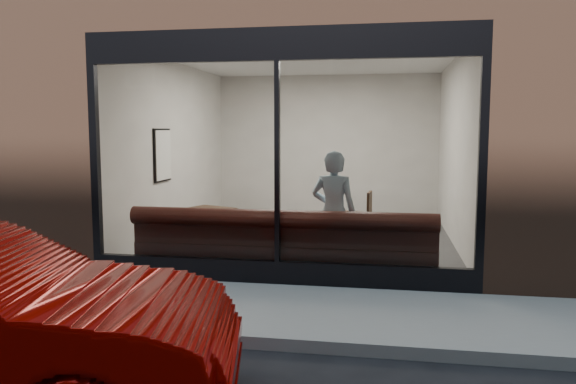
% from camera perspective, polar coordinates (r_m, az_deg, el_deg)
% --- Properties ---
extents(ground, '(120.00, 120.00, 0.00)m').
position_cam_1_polar(ground, '(5.36, -5.37, -15.14)').
color(ground, black).
rests_on(ground, ground).
extents(sidewalk_near, '(40.00, 2.00, 0.01)m').
position_cam_1_polar(sidewalk_near, '(6.27, -2.92, -11.83)').
color(sidewalk_near, gray).
rests_on(sidewalk_near, ground).
extents(kerb_near, '(40.00, 0.10, 0.12)m').
position_cam_1_polar(kerb_near, '(5.29, -5.52, -14.73)').
color(kerb_near, gray).
rests_on(kerb_near, ground).
extents(host_building_pier_left, '(2.50, 12.00, 3.20)m').
position_cam_1_polar(host_building_pier_left, '(13.78, -11.79, 4.72)').
color(host_building_pier_left, brown).
rests_on(host_building_pier_left, ground).
extents(host_building_pier_right, '(2.50, 12.00, 3.20)m').
position_cam_1_polar(host_building_pier_right, '(13.04, 20.64, 4.36)').
color(host_building_pier_right, brown).
rests_on(host_building_pier_right, ground).
extents(host_building_backfill, '(5.00, 6.00, 3.20)m').
position_cam_1_polar(host_building_backfill, '(15.87, 5.09, 5.02)').
color(host_building_backfill, brown).
rests_on(host_building_backfill, ground).
extents(cafe_floor, '(6.00, 6.00, 0.00)m').
position_cam_1_polar(cafe_floor, '(10.09, 2.13, -4.75)').
color(cafe_floor, '#2D2D30').
rests_on(cafe_floor, ground).
extents(cafe_ceiling, '(6.00, 6.00, 0.00)m').
position_cam_1_polar(cafe_ceiling, '(9.97, 2.20, 13.43)').
color(cafe_ceiling, white).
rests_on(cafe_ceiling, host_building_upper).
extents(cafe_wall_back, '(5.00, 0.00, 5.00)m').
position_cam_1_polar(cafe_wall_back, '(12.87, 3.96, 4.73)').
color(cafe_wall_back, beige).
rests_on(cafe_wall_back, ground).
extents(cafe_wall_left, '(0.00, 6.00, 6.00)m').
position_cam_1_polar(cafe_wall_left, '(10.53, -11.42, 4.26)').
color(cafe_wall_left, beige).
rests_on(cafe_wall_left, ground).
extents(cafe_wall_right, '(0.00, 6.00, 6.00)m').
position_cam_1_polar(cafe_wall_right, '(9.88, 16.66, 3.99)').
color(cafe_wall_right, beige).
rests_on(cafe_wall_right, ground).
extents(storefront_kick, '(5.00, 0.10, 0.30)m').
position_cam_1_polar(storefront_kick, '(7.22, -1.06, -8.19)').
color(storefront_kick, black).
rests_on(storefront_kick, ground).
extents(storefront_header, '(5.00, 0.10, 0.40)m').
position_cam_1_polar(storefront_header, '(7.06, -1.11, 14.81)').
color(storefront_header, black).
rests_on(storefront_header, host_building_upper).
extents(storefront_mullion, '(0.06, 0.10, 2.50)m').
position_cam_1_polar(storefront_mullion, '(7.00, -1.09, 2.98)').
color(storefront_mullion, black).
rests_on(storefront_mullion, storefront_kick).
extents(storefront_glass, '(4.80, 0.00, 4.80)m').
position_cam_1_polar(storefront_glass, '(6.97, -1.14, 2.97)').
color(storefront_glass, white).
rests_on(storefront_glass, storefront_kick).
extents(banquette, '(4.00, 0.55, 0.45)m').
position_cam_1_polar(banquette, '(7.58, -0.49, -6.89)').
color(banquette, '#3A1B15').
rests_on(banquette, cafe_floor).
extents(person, '(0.67, 0.49, 1.68)m').
position_cam_1_polar(person, '(7.64, 4.66, -2.10)').
color(person, '#A8CAE0').
rests_on(person, cafe_floor).
extents(cafe_table_left, '(0.89, 0.89, 0.04)m').
position_cam_1_polar(cafe_table_left, '(8.65, -8.30, -1.83)').
color(cafe_table_left, black).
rests_on(cafe_table_left, cafe_floor).
extents(cafe_table_right, '(0.82, 0.82, 0.04)m').
position_cam_1_polar(cafe_table_right, '(8.10, 6.05, -2.35)').
color(cafe_table_right, black).
rests_on(cafe_table_right, cafe_floor).
extents(cafe_chair_right, '(0.45, 0.45, 0.04)m').
position_cam_1_polar(cafe_chair_right, '(9.41, 7.07, -4.24)').
color(cafe_chair_right, black).
rests_on(cafe_chair_right, cafe_floor).
extents(wall_poster, '(0.02, 0.64, 0.85)m').
position_cam_1_polar(wall_poster, '(9.92, -12.56, 3.68)').
color(wall_poster, white).
rests_on(wall_poster, cafe_wall_left).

